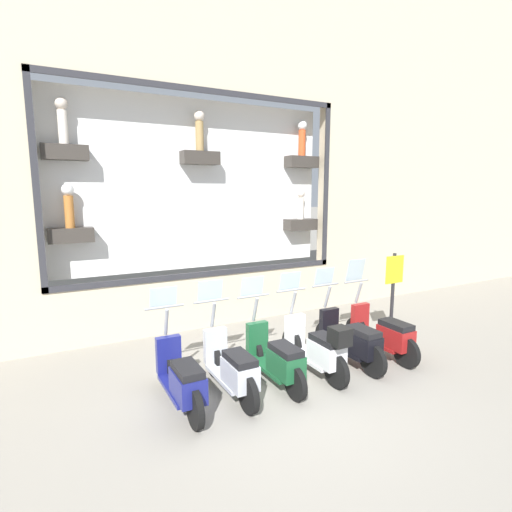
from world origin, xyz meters
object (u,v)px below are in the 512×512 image
scooter_green_3 (276,358)px  scooter_white_2 (318,348)px  scooter_red_0 (384,333)px  scooter_silver_4 (232,368)px  scooter_navy_5 (181,379)px  shop_sign_post (393,294)px  scooter_black_1 (351,340)px

scooter_green_3 → scooter_white_2: bearing=-94.1°
scooter_red_0 → scooter_green_3: scooter_red_0 is taller
scooter_white_2 → scooter_silver_4: bearing=87.8°
scooter_white_2 → scooter_navy_5: 2.31m
scooter_silver_4 → shop_sign_post: bearing=-82.8°
scooter_red_0 → shop_sign_post: shop_sign_post is taller
scooter_navy_5 → shop_sign_post: bearing=-84.0°
scooter_green_3 → scooter_navy_5: 1.54m
scooter_black_1 → scooter_silver_4: size_ratio=1.00×
scooter_white_2 → scooter_green_3: scooter_white_2 is taller
scooter_white_2 → scooter_silver_4: 1.54m
scooter_green_3 → shop_sign_post: 3.10m
scooter_red_0 → scooter_black_1: (-0.00, 0.77, 0.00)m
scooter_red_0 → scooter_black_1: scooter_red_0 is taller
scooter_black_1 → scooter_navy_5: (-0.00, 3.08, -0.00)m
shop_sign_post → scooter_navy_5: bearing=96.0°
scooter_red_0 → scooter_navy_5: bearing=90.0°
scooter_navy_5 → shop_sign_post: shop_sign_post is taller
scooter_black_1 → scooter_navy_5: size_ratio=1.00×
scooter_green_3 → shop_sign_post: (0.48, -3.01, 0.56)m
scooter_black_1 → scooter_white_2: size_ratio=1.00×
scooter_red_0 → scooter_navy_5: scooter_red_0 is taller
scooter_silver_4 → shop_sign_post: size_ratio=0.99×
scooter_red_0 → scooter_silver_4: bearing=90.0°
scooter_red_0 → scooter_green_3: 2.31m
scooter_black_1 → scooter_white_2: 0.77m
scooter_white_2 → scooter_red_0: bearing=-87.7°
scooter_black_1 → scooter_green_3: bearing=90.2°
scooter_black_1 → shop_sign_post: (0.48, -1.47, 0.55)m
scooter_red_0 → scooter_black_1: size_ratio=1.00×
scooter_silver_4 → shop_sign_post: shop_sign_post is taller
scooter_green_3 → shop_sign_post: shop_sign_post is taller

